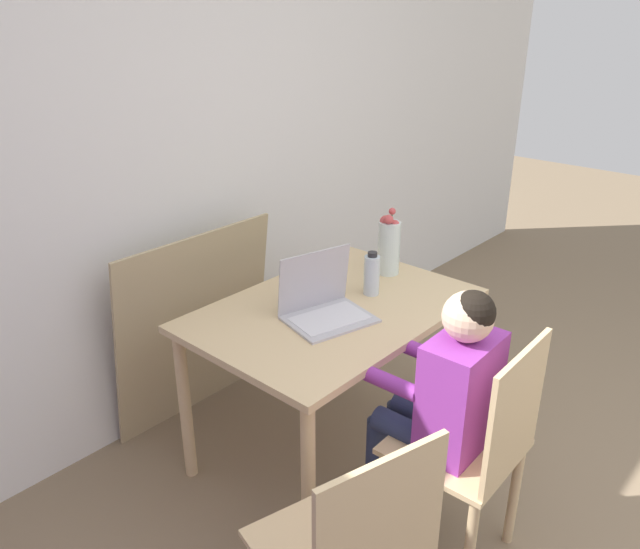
{
  "coord_description": "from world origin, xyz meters",
  "views": [
    {
      "loc": [
        -1.74,
        -0.04,
        1.84
      ],
      "look_at": [
        -0.12,
        1.41,
        0.89
      ],
      "focal_mm": 35.0,
      "sensor_mm": 36.0,
      "label": 1
    }
  ],
  "objects_px": {
    "chair_occupied": "(473,450)",
    "laptop": "(323,303)",
    "person_seated": "(444,392)",
    "water_bottle": "(372,274)",
    "flower_vase": "(389,245)"
  },
  "relations": [
    {
      "from": "chair_occupied",
      "to": "laptop",
      "type": "xyz_separation_m",
      "value": [
        0.04,
        0.71,
        0.3
      ]
    },
    {
      "from": "person_seated",
      "to": "water_bottle",
      "type": "distance_m",
      "value": 0.68
    },
    {
      "from": "water_bottle",
      "to": "laptop",
      "type": "bearing_deg",
      "value": 177.0
    },
    {
      "from": "chair_occupied",
      "to": "laptop",
      "type": "bearing_deg",
      "value": -95.14
    },
    {
      "from": "person_seated",
      "to": "laptop",
      "type": "height_order",
      "value": "person_seated"
    },
    {
      "from": "laptop",
      "to": "chair_occupied",
      "type": "bearing_deg",
      "value": -78.84
    },
    {
      "from": "chair_occupied",
      "to": "water_bottle",
      "type": "height_order",
      "value": "water_bottle"
    },
    {
      "from": "chair_occupied",
      "to": "person_seated",
      "type": "relative_size",
      "value": 0.86
    },
    {
      "from": "flower_vase",
      "to": "water_bottle",
      "type": "relative_size",
      "value": 1.6
    },
    {
      "from": "water_bottle",
      "to": "person_seated",
      "type": "bearing_deg",
      "value": -120.54
    },
    {
      "from": "chair_occupied",
      "to": "person_seated",
      "type": "distance_m",
      "value": 0.22
    },
    {
      "from": "laptop",
      "to": "water_bottle",
      "type": "xyz_separation_m",
      "value": [
        0.29,
        -0.02,
        0.03
      ]
    },
    {
      "from": "laptop",
      "to": "flower_vase",
      "type": "height_order",
      "value": "flower_vase"
    },
    {
      "from": "chair_occupied",
      "to": "laptop",
      "type": "distance_m",
      "value": 0.77
    },
    {
      "from": "flower_vase",
      "to": "person_seated",
      "type": "bearing_deg",
      "value": -130.99
    }
  ]
}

